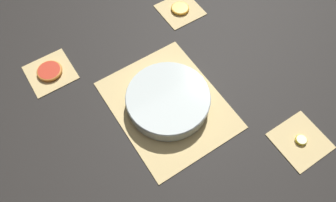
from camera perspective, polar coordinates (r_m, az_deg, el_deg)
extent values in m
plane|color=black|center=(1.10, 0.00, -0.70)|extent=(6.00, 6.00, 0.00)
cube|color=#D6B775|center=(1.10, 0.00, -0.62)|extent=(0.43, 0.34, 0.01)
cube|color=#4C381E|center=(1.04, 4.60, -6.69)|extent=(0.01, 0.34, 0.00)
cube|color=#4C381E|center=(1.06, 2.70, -4.17)|extent=(0.01, 0.34, 0.00)
cube|color=#4C381E|center=(1.08, 0.88, -1.75)|extent=(0.01, 0.34, 0.00)
cube|color=#4C381E|center=(1.11, -0.86, 0.57)|extent=(0.01, 0.34, 0.00)
cube|color=#4C381E|center=(1.14, -2.52, 2.79)|extent=(0.01, 0.34, 0.00)
cube|color=#4C381E|center=(1.17, -4.10, 4.90)|extent=(0.01, 0.34, 0.00)
cube|color=#D6B775|center=(1.12, 22.07, -6.43)|extent=(0.16, 0.16, 0.01)
cube|color=#4C381E|center=(1.12, 22.99, -7.38)|extent=(0.00, 0.15, 0.00)
cube|color=#4C381E|center=(1.12, 21.22, -5.41)|extent=(0.00, 0.15, 0.00)
cube|color=#D6B775|center=(1.36, 2.11, 15.62)|extent=(0.16, 0.16, 0.01)
cube|color=#4C381E|center=(1.35, 2.75, 15.01)|extent=(0.00, 0.15, 0.00)
cube|color=#4C381E|center=(1.38, 1.48, 16.31)|extent=(0.00, 0.15, 0.00)
cube|color=#D6B775|center=(1.24, -19.82, 4.71)|extent=(0.16, 0.16, 0.01)
cube|color=#4C381E|center=(1.21, -19.01, 3.26)|extent=(0.00, 0.15, 0.00)
cube|color=#4C381E|center=(1.23, -19.57, 4.27)|extent=(0.00, 0.15, 0.00)
cube|color=#4C381E|center=(1.25, -20.11, 5.25)|extent=(0.00, 0.15, 0.00)
cube|color=#4C381E|center=(1.27, -20.64, 6.19)|extent=(0.00, 0.15, 0.00)
cylinder|color=silver|center=(1.07, 0.00, 0.14)|extent=(0.27, 0.27, 0.05)
torus|color=silver|center=(1.05, 0.00, 0.66)|extent=(0.28, 0.28, 0.01)
cylinder|color=#F7EFC6|center=(1.05, -1.71, -1.76)|extent=(0.02, 0.02, 0.01)
cylinder|color=#F7EFC6|center=(1.03, -1.27, -3.13)|extent=(0.03, 0.03, 0.01)
cylinder|color=#F7EFC6|center=(1.06, -3.92, -1.18)|extent=(0.03, 0.03, 0.01)
cylinder|color=#F7EFC6|center=(1.11, -1.08, 2.85)|extent=(0.03, 0.03, 0.01)
cylinder|color=#F7EFC6|center=(1.01, 0.54, -3.58)|extent=(0.03, 0.03, 0.01)
cylinder|color=#F7EFC6|center=(1.06, 3.68, 0.77)|extent=(0.03, 0.03, 0.01)
cylinder|color=#F7EFC6|center=(1.09, 4.31, 3.61)|extent=(0.03, 0.03, 0.01)
cylinder|color=#F7EFC6|center=(1.07, -1.13, 1.52)|extent=(0.03, 0.03, 0.01)
cylinder|color=#F7EFC6|center=(1.09, 5.34, 2.33)|extent=(0.03, 0.03, 0.01)
cube|color=beige|center=(1.03, 0.12, -2.43)|extent=(0.02, 0.02, 0.02)
cube|color=beige|center=(1.09, 0.94, 3.21)|extent=(0.02, 0.02, 0.02)
cube|color=beige|center=(1.08, 3.08, -0.45)|extent=(0.03, 0.03, 0.03)
cube|color=beige|center=(1.09, -3.04, 0.94)|extent=(0.03, 0.03, 0.03)
cube|color=beige|center=(1.07, -0.71, -1.00)|extent=(0.03, 0.03, 0.03)
cube|color=beige|center=(1.11, 2.08, 4.20)|extent=(0.02, 0.02, 0.02)
ellipsoid|color=#F9A338|center=(1.06, 0.72, -1.39)|extent=(0.02, 0.01, 0.01)
ellipsoid|color=red|center=(1.07, 0.76, 0.02)|extent=(0.04, 0.02, 0.02)
ellipsoid|color=#F9A338|center=(1.12, -2.45, 4.00)|extent=(0.03, 0.02, 0.01)
ellipsoid|color=#F9A338|center=(1.13, -0.98, 4.17)|extent=(0.03, 0.02, 0.02)
cylinder|color=#F9A338|center=(1.36, 2.12, 15.86)|extent=(0.06, 0.06, 0.01)
torus|color=#F4A82D|center=(1.36, 2.12, 15.86)|extent=(0.07, 0.07, 0.01)
cylinder|color=#F7EFC6|center=(1.11, 22.20, -6.28)|extent=(0.03, 0.03, 0.01)
torus|color=yellow|center=(1.11, 22.20, -6.28)|extent=(0.04, 0.04, 0.01)
cylinder|color=red|center=(1.23, -19.94, 4.95)|extent=(0.08, 0.08, 0.01)
torus|color=orange|center=(1.23, -19.94, 4.95)|extent=(0.09, 0.09, 0.01)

